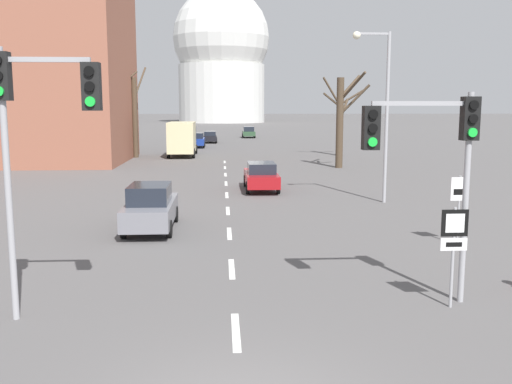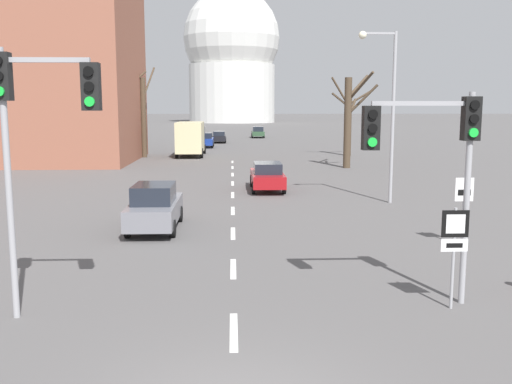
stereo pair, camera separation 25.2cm
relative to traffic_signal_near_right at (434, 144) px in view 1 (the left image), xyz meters
The scene contains 26 objects.
lane_stripe_0 5.93m from the traffic_signal_near_right, 161.56° to the right, with size 0.16×2.00×0.01m, color silver.
lane_stripe_1 6.48m from the traffic_signal_near_right, 145.80° to the left, with size 0.16×2.00×0.01m, color silver.
lane_stripe_2 9.46m from the traffic_signal_near_right, 120.58° to the left, with size 0.16×2.00×0.01m, color silver.
lane_stripe_3 13.32m from the traffic_signal_near_right, 110.29° to the left, with size 0.16×2.00×0.01m, color silver.
lane_stripe_4 17.49m from the traffic_signal_near_right, 105.05° to the left, with size 0.16×2.00×0.01m, color silver.
lane_stripe_5 21.79m from the traffic_signal_near_right, 101.93° to the left, with size 0.16×2.00×0.01m, color silver.
lane_stripe_6 26.16m from the traffic_signal_near_right, 99.88° to the left, with size 0.16×2.00×0.01m, color silver.
lane_stripe_7 30.56m from the traffic_signal_near_right, 98.42° to the left, with size 0.16×2.00×0.01m, color silver.
lane_stripe_8 34.99m from the traffic_signal_near_right, 97.33° to the left, with size 0.16×2.00×0.01m, color silver.
traffic_signal_near_right is the anchor object (origin of this frame).
traffic_signal_near_left 8.52m from the traffic_signal_near_right, behind, with size 2.13×0.34×5.64m.
route_sign_post 2.16m from the traffic_signal_near_right, 41.46° to the right, with size 0.60×0.08×2.28m.
speed_limit_sign 6.54m from the traffic_signal_near_right, 61.18° to the left, with size 0.60×0.08×2.27m.
street_lamp_right 14.13m from the traffic_signal_near_right, 79.14° to the left, with size 1.77×0.36×7.85m.
sedan_near_left 52.57m from the traffic_signal_near_right, 98.17° to the left, with size 1.83×4.50×1.64m.
sedan_near_right 72.56m from the traffic_signal_near_right, 90.49° to the left, with size 1.87×4.40×1.65m.
sedan_mid_centre 60.95m from the traffic_signal_near_right, 95.77° to the left, with size 1.78×4.56×1.46m.
sedan_far_left 18.56m from the traffic_signal_near_right, 98.03° to the left, with size 1.77×4.59×1.52m.
sedan_far_right 11.40m from the traffic_signal_near_right, 131.30° to the left, with size 1.73×4.42×1.70m.
delivery_truck 41.24m from the traffic_signal_near_right, 101.56° to the left, with size 2.44×7.20×3.14m.
bare_tree_left_near 41.30m from the traffic_signal_near_right, 107.52° to the left, with size 3.33×2.63×8.14m.
bare_tree_right_near 29.74m from the traffic_signal_near_right, 81.95° to the left, with size 2.33×3.65×6.98m.
bare_tree_left_far 40.56m from the traffic_signal_near_right, 110.73° to the left, with size 4.82×5.51×9.30m.
bare_tree_right_far 40.76m from the traffic_signal_near_right, 81.12° to the left, with size 3.91×1.03×7.20m.
capitol_dome 161.83m from the traffic_signal_near_right, 91.58° to the left, with size 28.42×28.42×40.14m.
apartment_block_left 42.59m from the traffic_signal_near_right, 120.97° to the left, with size 18.00×14.00×22.45m, color #935642.
Camera 1 is at (-0.26, -7.66, 4.44)m, focal length 40.00 mm.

